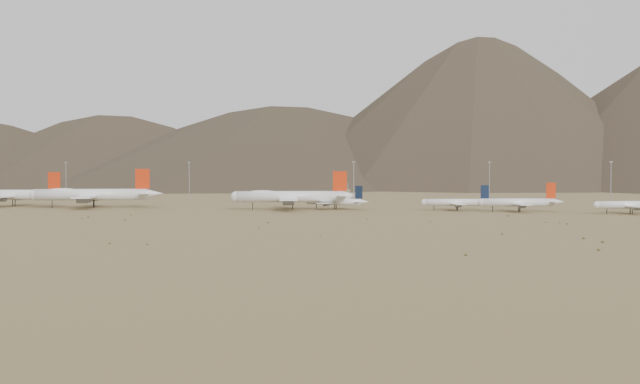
% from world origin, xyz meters
% --- Properties ---
extents(ground, '(3000.00, 3000.00, 0.00)m').
position_xyz_m(ground, '(0.00, 0.00, 0.00)').
color(ground, olive).
rests_on(ground, ground).
extents(mountain_ridge, '(4400.00, 1000.00, 300.00)m').
position_xyz_m(mountain_ridge, '(0.00, 900.00, 150.00)').
color(mountain_ridge, '#4C3F2E').
rests_on(mountain_ridge, ground).
extents(widebody_west, '(65.21, 50.44, 19.39)m').
position_xyz_m(widebody_west, '(-141.70, 23.91, 6.69)').
color(widebody_west, white).
rests_on(widebody_west, ground).
extents(widebody_centre, '(68.59, 54.64, 21.20)m').
position_xyz_m(widebody_centre, '(-90.46, 19.57, 7.31)').
color(widebody_centre, white).
rests_on(widebody_centre, ground).
extents(widebody_east, '(65.95, 52.07, 20.03)m').
position_xyz_m(widebody_east, '(20.29, 23.78, 6.91)').
color(widebody_east, white).
rests_on(widebody_east, ground).
extents(narrowbody_a, '(36.54, 27.20, 12.50)m').
position_xyz_m(narrowbody_a, '(42.45, 32.56, 4.06)').
color(narrowbody_a, white).
rests_on(narrowbody_a, ground).
extents(narrowbody_b, '(38.16, 28.25, 12.92)m').
position_xyz_m(narrowbody_b, '(105.57, 34.84, 4.19)').
color(narrowbody_b, white).
rests_on(narrowbody_b, ground).
extents(narrowbody_c, '(42.60, 31.54, 14.43)m').
position_xyz_m(narrowbody_c, '(136.33, 29.08, 4.68)').
color(narrowbody_c, white).
rests_on(narrowbody_c, ground).
extents(narrowbody_d, '(38.33, 28.71, 13.29)m').
position_xyz_m(narrowbody_d, '(187.70, 22.37, 4.31)').
color(narrowbody_d, white).
rests_on(narrowbody_d, ground).
extents(control_tower, '(8.00, 8.00, 12.00)m').
position_xyz_m(control_tower, '(30.00, 120.00, 5.32)').
color(control_tower, gray).
rests_on(control_tower, ground).
extents(mast_far_west, '(2.00, 0.60, 25.70)m').
position_xyz_m(mast_far_west, '(-158.39, 111.06, 14.20)').
color(mast_far_west, gray).
rests_on(mast_far_west, ground).
extents(mast_west, '(2.00, 0.60, 25.70)m').
position_xyz_m(mast_west, '(-75.97, 125.59, 14.20)').
color(mast_west, gray).
rests_on(mast_west, ground).
extents(mast_centre, '(2.00, 0.60, 25.70)m').
position_xyz_m(mast_centre, '(39.92, 102.07, 14.20)').
color(mast_centre, gray).
rests_on(mast_centre, ground).
extents(mast_east, '(2.00, 0.60, 25.70)m').
position_xyz_m(mast_east, '(120.79, 147.09, 14.20)').
color(mast_east, gray).
rests_on(mast_east, ground).
extents(mast_far_east, '(2.00, 0.60, 25.70)m').
position_xyz_m(mast_far_east, '(192.75, 130.11, 14.20)').
color(mast_far_east, gray).
rests_on(mast_far_east, ground).
extents(desert_scrub, '(442.15, 182.07, 0.88)m').
position_xyz_m(desert_scrub, '(35.90, -99.09, 0.30)').
color(desert_scrub, brown).
rests_on(desert_scrub, ground).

